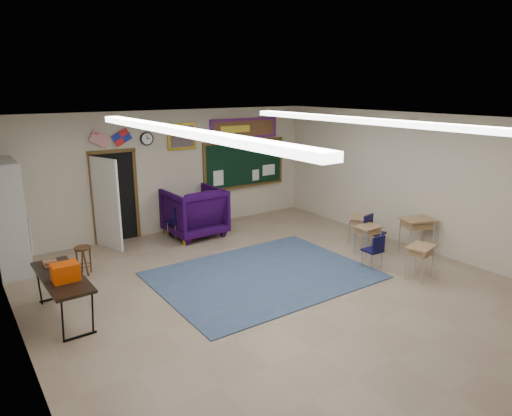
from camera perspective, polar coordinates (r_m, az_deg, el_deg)
floor at (r=8.23m, az=3.07°, el=-10.56°), size 9.00×9.00×0.00m
back_wall at (r=11.49m, az=-10.75°, el=4.47°), size 8.00×0.04×3.00m
left_wall at (r=6.21m, az=-27.48°, el=-5.99°), size 0.04×9.00×3.00m
right_wall at (r=10.58m, az=20.59°, el=2.88°), size 0.04×9.00×3.00m
ceiling at (r=7.44m, az=3.39°, el=10.77°), size 8.00×9.00×0.04m
area_rug at (r=8.91m, az=0.91°, el=-8.38°), size 4.00×3.00×0.02m
fluorescent_strips at (r=7.45m, az=3.39°, el=10.31°), size 3.86×6.00×0.10m
doorway at (r=10.93m, az=-17.49°, el=1.13°), size 1.10×0.89×2.16m
chalkboard at (r=12.51m, az=-1.42°, el=5.40°), size 2.55×0.14×1.30m
bulletin_board at (r=12.39m, az=-1.46°, el=9.91°), size 2.10×0.05×0.55m
framed_art_print at (r=11.49m, az=-9.28°, el=8.82°), size 0.75×0.05×0.65m
wall_clock at (r=11.13m, az=-13.49°, el=8.41°), size 0.32×0.05×0.32m
wall_flags at (r=10.81m, az=-17.71°, el=8.64°), size 1.16×0.06×0.70m
storage_cabinet at (r=10.03m, az=-28.69°, el=-1.02°), size 0.59×1.25×2.20m
wingback_armchair at (r=11.16m, az=-7.72°, el=-0.49°), size 1.30×1.34×1.18m
student_chair_reading at (r=10.98m, az=-9.85°, el=-1.73°), size 0.50×0.50×0.85m
student_chair_desk_a at (r=9.44m, az=14.34°, el=-5.26°), size 0.37×0.37×0.70m
student_chair_desk_b at (r=10.38m, az=14.59°, el=-3.14°), size 0.48×0.48×0.81m
student_desk_front_left at (r=10.15m, az=13.75°, el=-3.74°), size 0.56×0.43×0.65m
student_desk_front_right at (r=10.84m, az=12.82°, el=-2.49°), size 0.65×0.58×0.65m
student_desk_back_left at (r=9.21m, az=19.77°, el=-6.16°), size 0.61×0.51×0.64m
student_desk_back_right at (r=10.46m, az=19.42°, el=-3.11°), size 0.80×0.70×0.80m
folding_table at (r=7.86m, az=-22.89°, el=-9.95°), size 0.61×1.73×0.98m
wooden_stool at (r=9.47m, az=-20.72°, el=-6.13°), size 0.32×0.32×0.56m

